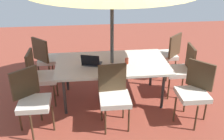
{
  "coord_description": "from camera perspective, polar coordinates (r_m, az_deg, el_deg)",
  "views": [
    {
      "loc": [
        0.46,
        4.24,
        2.63
      ],
      "look_at": [
        0.0,
        0.0,
        0.58
      ],
      "focal_mm": 42.46,
      "sensor_mm": 36.0,
      "label": 1
    }
  ],
  "objects": [
    {
      "name": "ground_plane",
      "position": [
        5.02,
        0.0,
        -6.09
      ],
      "size": [
        10.0,
        10.0,
        0.02
      ],
      "primitive_type": "cube",
      "color": "brown"
    },
    {
      "name": "dining_table",
      "position": [
        4.69,
        0.0,
        1.09
      ],
      "size": [
        1.97,
        1.14,
        0.73
      ],
      "color": "silver",
      "rests_on": "ground_plane"
    },
    {
      "name": "chair_southwest",
      "position": [
        5.67,
        11.9,
        3.59
      ],
      "size": [
        0.59,
        0.59,
        0.98
      ],
      "rotation": [
        0.0,
        0.0,
        0.76
      ],
      "color": "silver",
      "rests_on": "ground_plane"
    },
    {
      "name": "chair_northwest",
      "position": [
        4.37,
        17.38,
        -4.07
      ],
      "size": [
        0.59,
        0.59,
        0.98
      ],
      "rotation": [
        0.0,
        0.0,
        2.33
      ],
      "color": "silver",
      "rests_on": "ground_plane"
    },
    {
      "name": "chair_east",
      "position": [
        4.81,
        -15.23,
        -0.94
      ],
      "size": [
        0.47,
        0.46,
        0.98
      ],
      "rotation": [
        0.0,
        0.0,
        4.69
      ],
      "color": "silver",
      "rests_on": "ground_plane"
    },
    {
      "name": "chair_west",
      "position": [
        5.04,
        14.69,
        0.4
      ],
      "size": [
        0.48,
        0.47,
        0.98
      ],
      "rotation": [
        0.0,
        0.0,
        1.48
      ],
      "color": "silver",
      "rests_on": "ground_plane"
    },
    {
      "name": "chair_north",
      "position": [
        4.06,
        0.45,
        -5.15
      ],
      "size": [
        0.47,
        0.48,
        0.98
      ],
      "rotation": [
        0.0,
        0.0,
        3.23
      ],
      "color": "silver",
      "rests_on": "ground_plane"
    },
    {
      "name": "chair_southeast",
      "position": [
        5.49,
        -13.77,
        2.66
      ],
      "size": [
        0.59,
        0.59,
        0.98
      ],
      "rotation": [
        0.0,
        0.0,
        5.5
      ],
      "color": "silver",
      "rests_on": "ground_plane"
    },
    {
      "name": "chair_northeast",
      "position": [
        4.12,
        -16.93,
        -5.85
      ],
      "size": [
        0.58,
        0.58,
        0.98
      ],
      "rotation": [
        0.0,
        0.0,
        3.82
      ],
      "color": "silver",
      "rests_on": "ground_plane"
    },
    {
      "name": "laptop",
      "position": [
        4.58,
        -4.46,
        1.62
      ],
      "size": [
        0.38,
        0.33,
        0.21
      ],
      "rotation": [
        0.0,
        0.0,
        -0.29
      ],
      "color": "#2D2D33",
      "rests_on": "dining_table"
    },
    {
      "name": "cup",
      "position": [
        4.62,
        3.2,
        1.95
      ],
      "size": [
        0.06,
        0.06,
        0.1
      ],
      "primitive_type": "cylinder",
      "color": "#CC4C33",
      "rests_on": "dining_table"
    }
  ]
}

